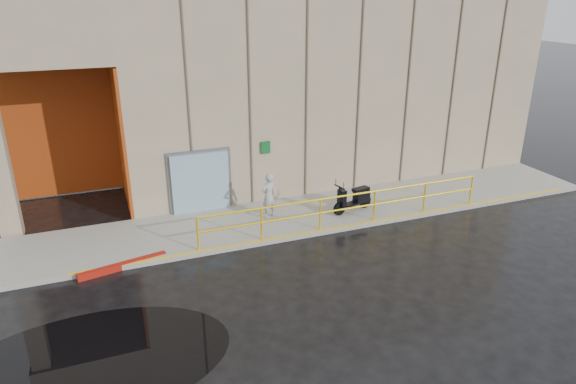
# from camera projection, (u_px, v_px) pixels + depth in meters

# --- Properties ---
(ground) EXTENTS (120.00, 120.00, 0.00)m
(ground) POSITION_uv_depth(u_px,v_px,m) (248.00, 311.00, 12.17)
(ground) COLOR black
(ground) RESTS_ON ground
(sidewalk) EXTENTS (20.00, 3.00, 0.15)m
(sidewalk) POSITION_uv_depth(u_px,v_px,m) (322.00, 212.00, 17.38)
(sidewalk) COLOR gray
(sidewalk) RESTS_ON ground
(building) EXTENTS (20.00, 10.17, 8.00)m
(building) POSITION_uv_depth(u_px,v_px,m) (285.00, 62.00, 21.84)
(building) COLOR gray
(building) RESTS_ON ground
(guardrail) EXTENTS (9.56, 0.06, 1.03)m
(guardrail) POSITION_uv_depth(u_px,v_px,m) (348.00, 209.00, 16.06)
(guardrail) COLOR #DAB60B
(guardrail) RESTS_ON sidewalk
(person) EXTENTS (0.65, 0.54, 1.51)m
(person) POSITION_uv_depth(u_px,v_px,m) (269.00, 196.00, 16.50)
(person) COLOR #A09FA4
(person) RESTS_ON sidewalk
(scooter) EXTENTS (1.61, 0.84, 1.22)m
(scooter) POSITION_uv_depth(u_px,v_px,m) (354.00, 191.00, 16.99)
(scooter) COLOR black
(scooter) RESTS_ON sidewalk
(red_curb) EXTENTS (2.39, 0.66, 0.18)m
(red_curb) POSITION_uv_depth(u_px,v_px,m) (123.00, 266.00, 13.96)
(red_curb) COLOR #9A160C
(red_curb) RESTS_ON ground
(puddle) EXTENTS (5.91, 3.65, 0.01)m
(puddle) POSITION_uv_depth(u_px,v_px,m) (87.00, 363.00, 10.45)
(puddle) COLOR black
(puddle) RESTS_ON ground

